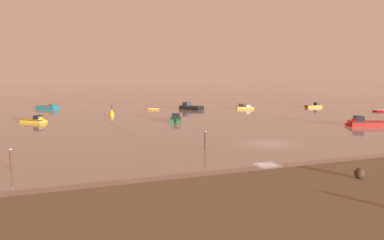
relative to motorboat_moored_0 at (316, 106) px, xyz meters
name	(u,v)px	position (x,y,z in m)	size (l,w,h in m)	color
ground_plane	(268,143)	(-37.81, -37.58, -0.27)	(800.00, 800.00, 0.00)	gray
tidal_rock_left	(359,173)	(-39.84, -52.75, 0.31)	(0.73, 0.73, 0.73)	#402F1E
motorboat_moored_0	(316,106)	(0.00, 0.00, 0.00)	(4.86, 1.93, 1.80)	orange
motorboat_moored_1	(188,108)	(-31.10, 7.00, 0.10)	(5.46, 6.70, 2.48)	black
rowboat_moored_0	(243,105)	(-14.09, 11.61, -0.12)	(1.46, 3.72, 0.58)	gray
motorboat_moored_2	(247,108)	(-18.15, 1.92, -0.03)	(4.42, 2.96, 1.59)	gold
rowboat_moored_1	(153,109)	(-39.13, 8.51, -0.14)	(3.18, 1.61, 0.48)	orange
motorboat_moored_3	(51,108)	(-61.19, 18.49, 0.02)	(6.11, 5.67, 2.13)	#197084
rowboat_moored_2	(383,111)	(6.14, -14.18, -0.09)	(4.15, 3.96, 0.68)	red
motorboat_moored_4	(37,121)	(-63.11, -8.10, 0.01)	(4.88, 4.48, 1.88)	gold
motorboat_moored_5	(360,124)	(-16.16, -29.73, 0.07)	(6.23, 4.37, 2.25)	red
motorboat_moored_6	(176,119)	(-40.97, -13.79, 0.01)	(3.35, 5.28, 1.90)	#23602D
channel_buoy	(112,113)	(-49.92, -0.90, 0.19)	(0.90, 0.90, 2.30)	gold
mooring_post_near	(11,159)	(-63.88, -39.82, 0.54)	(0.22, 0.22, 1.90)	#513323
mooring_post_left	(205,141)	(-45.81, -38.15, 0.65)	(0.22, 0.22, 2.18)	#4C3323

